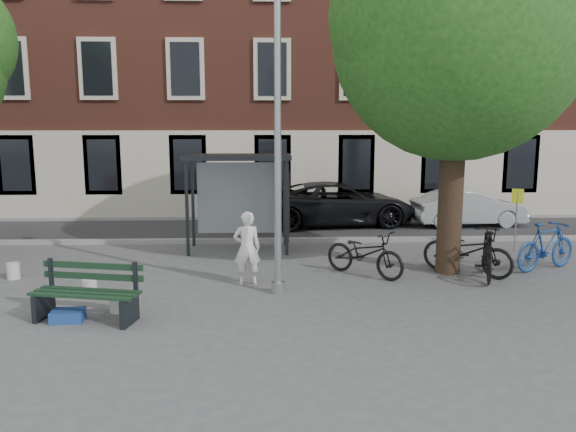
{
  "coord_description": "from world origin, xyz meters",
  "views": [
    {
      "loc": [
        -0.23,
        -11.11,
        3.45
      ],
      "look_at": [
        0.25,
        1.27,
        1.4
      ],
      "focal_mm": 35.0,
      "sensor_mm": 36.0,
      "label": 1
    }
  ],
  "objects_px": {
    "bus_shelter": "(252,180)",
    "bench": "(87,295)",
    "bike_d": "(487,253)",
    "car_dark": "(337,203)",
    "bike_b": "(546,246)",
    "lamppost": "(278,157)",
    "bike_a": "(365,253)",
    "painter": "(247,248)",
    "notice_sign": "(517,208)",
    "bike_c": "(467,251)",
    "car_silver": "(468,208)"
  },
  "relations": [
    {
      "from": "bike_b",
      "to": "bike_d",
      "type": "relative_size",
      "value": 1.01
    },
    {
      "from": "bus_shelter",
      "to": "bike_d",
      "type": "xyz_separation_m",
      "value": [
        5.32,
        -3.15,
        -1.35
      ]
    },
    {
      "from": "bench",
      "to": "car_dark",
      "type": "distance_m",
      "value": 10.84
    },
    {
      "from": "bench",
      "to": "bike_b",
      "type": "bearing_deg",
      "value": 29.62
    },
    {
      "from": "bike_b",
      "to": "notice_sign",
      "type": "bearing_deg",
      "value": -28.27
    },
    {
      "from": "bus_shelter",
      "to": "bike_b",
      "type": "distance_m",
      "value": 7.54
    },
    {
      "from": "lamppost",
      "to": "bike_c",
      "type": "height_order",
      "value": "lamppost"
    },
    {
      "from": "car_silver",
      "to": "notice_sign",
      "type": "xyz_separation_m",
      "value": [
        -0.14,
        -3.95,
        0.59
      ]
    },
    {
      "from": "bike_a",
      "to": "car_dark",
      "type": "relative_size",
      "value": 0.38
    },
    {
      "from": "bus_shelter",
      "to": "bench",
      "type": "distance_m",
      "value": 6.39
    },
    {
      "from": "painter",
      "to": "car_silver",
      "type": "xyz_separation_m",
      "value": [
        7.27,
        6.76,
        -0.18
      ]
    },
    {
      "from": "bench",
      "to": "car_dark",
      "type": "xyz_separation_m",
      "value": [
        5.59,
        9.28,
        0.29
      ]
    },
    {
      "from": "bus_shelter",
      "to": "bike_c",
      "type": "xyz_separation_m",
      "value": [
        4.99,
        -2.8,
        -1.36
      ]
    },
    {
      "from": "bench",
      "to": "bike_b",
      "type": "distance_m",
      "value": 10.26
    },
    {
      "from": "bench",
      "to": "car_silver",
      "type": "xyz_separation_m",
      "value": [
        10.02,
        8.91,
        0.17
      ]
    },
    {
      "from": "bike_a",
      "to": "bus_shelter",
      "type": "bearing_deg",
      "value": 84.11
    },
    {
      "from": "bus_shelter",
      "to": "bike_b",
      "type": "xyz_separation_m",
      "value": [
        7.0,
        -2.49,
        -1.34
      ]
    },
    {
      "from": "painter",
      "to": "bike_b",
      "type": "relative_size",
      "value": 0.83
    },
    {
      "from": "bus_shelter",
      "to": "notice_sign",
      "type": "relative_size",
      "value": 1.65
    },
    {
      "from": "bike_d",
      "to": "car_dark",
      "type": "xyz_separation_m",
      "value": [
        -2.53,
        6.87,
        0.17
      ]
    },
    {
      "from": "notice_sign",
      "to": "lamppost",
      "type": "bearing_deg",
      "value": -132.38
    },
    {
      "from": "car_silver",
      "to": "bus_shelter",
      "type": "bearing_deg",
      "value": 110.32
    },
    {
      "from": "lamppost",
      "to": "bike_a",
      "type": "bearing_deg",
      "value": 32.47
    },
    {
      "from": "painter",
      "to": "bike_a",
      "type": "xyz_separation_m",
      "value": [
        2.66,
        0.58,
        -0.27
      ]
    },
    {
      "from": "bench",
      "to": "car_dark",
      "type": "bearing_deg",
      "value": 71.13
    },
    {
      "from": "lamppost",
      "to": "bike_d",
      "type": "bearing_deg",
      "value": 11.44
    },
    {
      "from": "painter",
      "to": "notice_sign",
      "type": "bearing_deg",
      "value": -167.01
    },
    {
      "from": "painter",
      "to": "car_dark",
      "type": "relative_size",
      "value": 0.3
    },
    {
      "from": "painter",
      "to": "lamppost",
      "type": "bearing_deg",
      "value": 125.05
    },
    {
      "from": "painter",
      "to": "bike_c",
      "type": "height_order",
      "value": "painter"
    },
    {
      "from": "bus_shelter",
      "to": "car_dark",
      "type": "bearing_deg",
      "value": 53.08
    },
    {
      "from": "bike_d",
      "to": "car_dark",
      "type": "relative_size",
      "value": 0.36
    },
    {
      "from": "bench",
      "to": "notice_sign",
      "type": "distance_m",
      "value": 11.09
    },
    {
      "from": "bike_a",
      "to": "notice_sign",
      "type": "distance_m",
      "value": 5.05
    },
    {
      "from": "lamppost",
      "to": "car_silver",
      "type": "distance_m",
      "value": 10.2
    },
    {
      "from": "lamppost",
      "to": "painter",
      "type": "xyz_separation_m",
      "value": [
        -0.66,
        0.69,
        -1.98
      ]
    },
    {
      "from": "bike_d",
      "to": "notice_sign",
      "type": "bearing_deg",
      "value": -107.77
    },
    {
      "from": "lamppost",
      "to": "bench",
      "type": "height_order",
      "value": "lamppost"
    },
    {
      "from": "bike_c",
      "to": "notice_sign",
      "type": "relative_size",
      "value": 1.22
    },
    {
      "from": "bus_shelter",
      "to": "painter",
      "type": "relative_size",
      "value": 1.78
    },
    {
      "from": "bike_d",
      "to": "bus_shelter",
      "type": "bearing_deg",
      "value": -13.61
    },
    {
      "from": "painter",
      "to": "bike_b",
      "type": "height_order",
      "value": "painter"
    },
    {
      "from": "bike_a",
      "to": "bike_b",
      "type": "height_order",
      "value": "bike_b"
    },
    {
      "from": "painter",
      "to": "bike_a",
      "type": "bearing_deg",
      "value": -176.13
    },
    {
      "from": "bench",
      "to": "bike_c",
      "type": "distance_m",
      "value": 8.26
    },
    {
      "from": "bus_shelter",
      "to": "bike_c",
      "type": "distance_m",
      "value": 5.88
    },
    {
      "from": "bike_a",
      "to": "car_dark",
      "type": "distance_m",
      "value": 6.56
    },
    {
      "from": "bike_c",
      "to": "car_dark",
      "type": "distance_m",
      "value": 6.88
    },
    {
      "from": "lamppost",
      "to": "car_dark",
      "type": "bearing_deg",
      "value": 74.38
    },
    {
      "from": "painter",
      "to": "bench",
      "type": "height_order",
      "value": "painter"
    }
  ]
}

